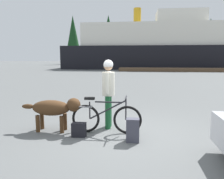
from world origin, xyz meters
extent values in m
plane|color=#595B5B|center=(0.00, 0.00, 0.00)|extent=(160.00, 160.00, 0.00)
torus|color=black|center=(0.12, 0.06, 0.34)|extent=(0.68, 0.06, 0.68)
torus|color=black|center=(-0.89, 0.06, 0.34)|extent=(0.68, 0.06, 0.68)
cube|color=black|center=(-0.34, 0.06, 0.76)|extent=(0.65, 0.03, 0.03)
cube|color=black|center=(-0.36, 0.06, 0.58)|extent=(0.87, 0.03, 0.49)
cylinder|color=black|center=(-0.79, 0.06, 0.55)|extent=(0.03, 0.03, 0.42)
cylinder|color=black|center=(0.08, 0.06, 0.60)|extent=(0.03, 0.03, 0.52)
cube|color=black|center=(-0.79, 0.06, 0.84)|extent=(0.24, 0.10, 0.06)
cylinder|color=black|center=(0.08, 0.06, 0.88)|extent=(0.03, 0.44, 0.03)
cube|color=slate|center=(-0.91, 0.06, 0.64)|extent=(0.36, 0.14, 0.02)
cylinder|color=#19592D|center=(-0.40, 0.61, 0.42)|extent=(0.14, 0.14, 0.85)
cylinder|color=#19592D|center=(-0.40, 0.39, 0.42)|extent=(0.14, 0.14, 0.85)
cylinder|color=silver|center=(-0.40, 0.50, 1.15)|extent=(0.32, 0.32, 0.60)
cylinder|color=silver|center=(-0.40, 0.72, 1.18)|extent=(0.09, 0.09, 0.53)
cylinder|color=silver|center=(-0.40, 0.28, 1.18)|extent=(0.09, 0.09, 0.53)
sphere|color=tan|center=(-0.40, 0.50, 1.60)|extent=(0.23, 0.23, 0.23)
sphere|color=white|center=(-0.40, 0.50, 1.63)|extent=(0.25, 0.25, 0.25)
ellipsoid|color=#472D19|center=(-1.76, 0.07, 0.58)|extent=(0.95, 0.45, 0.38)
sphere|color=#472D19|center=(-1.19, 0.07, 0.67)|extent=(0.33, 0.33, 0.33)
ellipsoid|color=#472D19|center=(-2.36, 0.07, 0.60)|extent=(0.32, 0.12, 0.12)
cylinder|color=#472D19|center=(-1.46, 0.19, 0.21)|extent=(0.10, 0.10, 0.42)
cylinder|color=#472D19|center=(-1.46, -0.05, 0.21)|extent=(0.10, 0.10, 0.42)
cylinder|color=#472D19|center=(-2.07, 0.19, 0.21)|extent=(0.10, 0.10, 0.42)
cylinder|color=#472D19|center=(-2.07, -0.05, 0.21)|extent=(0.10, 0.10, 0.42)
cube|color=#3F3F4C|center=(0.26, -0.43, 0.26)|extent=(0.28, 0.20, 0.51)
cube|color=black|center=(-0.98, -0.26, 0.16)|extent=(0.32, 0.18, 0.33)
cube|color=brown|center=(4.73, 23.89, 0.20)|extent=(13.75, 2.34, 0.40)
cube|color=black|center=(3.35, 30.00, 1.66)|extent=(28.18, 7.82, 3.31)
cube|color=silver|center=(3.35, 30.00, 4.91)|extent=(22.54, 6.57, 3.20)
cube|color=silver|center=(6.16, 30.00, 7.41)|extent=(6.76, 4.69, 1.80)
cylinder|color=#BF8C19|center=(-0.04, 30.00, 7.71)|extent=(1.10, 1.10, 2.40)
ellipsoid|color=silver|center=(7.94, 27.95, 0.45)|extent=(6.56, 1.84, 0.90)
cylinder|color=#B2B2B7|center=(7.94, 27.95, 4.29)|extent=(0.14, 0.14, 6.78)
cylinder|color=#B2B2B7|center=(6.95, 27.95, 2.10)|extent=(2.95, 0.10, 0.10)
cylinder|color=#4C331E|center=(-15.04, 47.46, 1.26)|extent=(0.34, 0.34, 2.52)
cone|color=#143819|center=(-15.04, 47.46, 6.85)|extent=(3.36, 3.36, 8.66)
cylinder|color=#4C331E|center=(3.77, 46.56, 1.73)|extent=(0.44, 0.44, 3.46)
cone|color=#19471E|center=(3.77, 46.56, 6.80)|extent=(2.94, 2.94, 6.69)
cylinder|color=#4C331E|center=(15.70, 48.00, 1.55)|extent=(0.43, 0.43, 3.10)
cone|color=#143819|center=(15.70, 48.00, 6.57)|extent=(4.24, 4.24, 6.95)
cylinder|color=#4C331E|center=(-7.28, 51.56, 1.31)|extent=(0.48, 0.48, 2.61)
cone|color=#143819|center=(-7.28, 51.56, 7.21)|extent=(4.22, 4.22, 9.20)
camera|label=1|loc=(0.37, -5.17, 1.84)|focal=36.42mm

